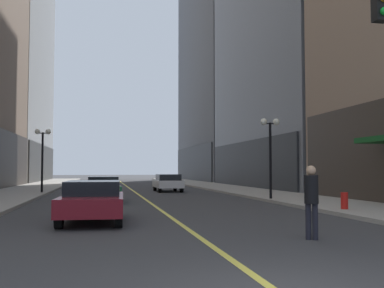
{
  "coord_description": "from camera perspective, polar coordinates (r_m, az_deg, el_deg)",
  "views": [
    {
      "loc": [
        -2.4,
        -5.62,
        1.7
      ],
      "look_at": [
        5.42,
        34.47,
        3.95
      ],
      "focal_mm": 42.94,
      "sensor_mm": 36.0,
      "label": 1
    }
  ],
  "objects": [
    {
      "name": "ground_plane",
      "position": [
        40.73,
        -7.69,
        -5.52
      ],
      "size": [
        200.0,
        200.0,
        0.0
      ],
      "primitive_type": "plane",
      "color": "#38383A"
    },
    {
      "name": "sidewalk_left",
      "position": [
        41.07,
        -19.3,
        -5.25
      ],
      "size": [
        4.5,
        78.0,
        0.15
      ],
      "primitive_type": "cube",
      "color": "#9E9991",
      "rests_on": "ground"
    },
    {
      "name": "sidewalk_right",
      "position": [
        42.03,
        3.67,
        -5.37
      ],
      "size": [
        4.5,
        78.0,
        0.15
      ],
      "primitive_type": "cube",
      "color": "#9E9991",
      "rests_on": "ground"
    },
    {
      "name": "lane_centre_stripe",
      "position": [
        40.73,
        -7.69,
        -5.52
      ],
      "size": [
        0.16,
        70.0,
        0.01
      ],
      "primitive_type": "cube",
      "color": "#E5D64C",
      "rests_on": "ground"
    },
    {
      "name": "building_right_mid",
      "position": [
        46.73,
        12.74,
        16.88
      ],
      "size": [
        10.15,
        24.0,
        35.48
      ],
      "color": "slate",
      "rests_on": "ground"
    },
    {
      "name": "building_right_far",
      "position": [
        73.03,
        6.46,
        16.35
      ],
      "size": [
        16.07,
        26.0,
        52.26
      ],
      "color": "slate",
      "rests_on": "ground"
    },
    {
      "name": "car_maroon",
      "position": [
        15.31,
        -12.2,
        -6.76
      ],
      "size": [
        2.12,
        4.57,
        1.32
      ],
      "color": "maroon",
      "rests_on": "ground"
    },
    {
      "name": "car_green",
      "position": [
        24.57,
        -11.01,
        -5.4
      ],
      "size": [
        1.8,
        4.1,
        1.32
      ],
      "color": "#196038",
      "rests_on": "ground"
    },
    {
      "name": "car_white",
      "position": [
        35.25,
        -3.02,
        -4.75
      ],
      "size": [
        1.91,
        4.21,
        1.32
      ],
      "color": "silver",
      "rests_on": "ground"
    },
    {
      "name": "pedestrian_in_black_coat",
      "position": [
        11.58,
        14.61,
        -6.28
      ],
      "size": [
        0.47,
        0.47,
        1.79
      ],
      "color": "black",
      "rests_on": "ground"
    },
    {
      "name": "street_lamp_left_far",
      "position": [
        32.62,
        -18.07,
        -0.27
      ],
      "size": [
        1.06,
        0.36,
        4.43
      ],
      "color": "black",
      "rests_on": "ground"
    },
    {
      "name": "street_lamp_right_mid",
      "position": [
        24.89,
        9.69,
        0.47
      ],
      "size": [
        1.06,
        0.36,
        4.43
      ],
      "color": "black",
      "rests_on": "ground"
    },
    {
      "name": "fire_hydrant_right",
      "position": [
        19.02,
        18.41,
        -6.92
      ],
      "size": [
        0.28,
        0.28,
        0.8
      ],
      "primitive_type": "cylinder",
      "color": "red",
      "rests_on": "ground"
    }
  ]
}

